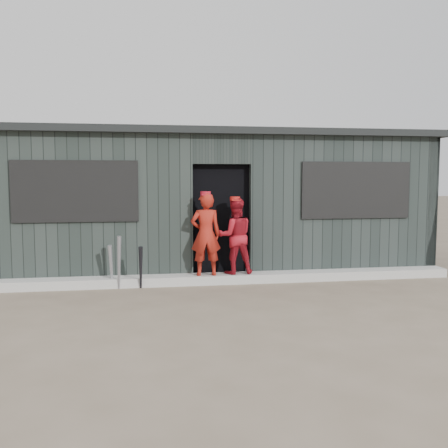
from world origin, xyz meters
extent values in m
plane|color=brown|center=(0.00, 0.00, 0.00)|extent=(80.00, 80.00, 0.00)
cube|color=#A4A39F|center=(0.00, 1.82, 0.07)|extent=(8.00, 0.36, 0.15)
cone|color=#9999A1|center=(-1.85, 1.71, 0.35)|extent=(0.10, 0.20, 0.71)
cone|color=gray|center=(-1.72, 1.60, 0.43)|extent=(0.11, 0.18, 0.86)
cone|color=black|center=(-1.38, 1.55, 0.35)|extent=(0.08, 0.23, 0.69)
imported|color=maroon|center=(-0.31, 1.77, 0.83)|extent=(0.50, 0.33, 1.37)
imported|color=maroon|center=(0.19, 1.86, 0.79)|extent=(0.64, 0.51, 1.28)
imported|color=beige|center=(0.67, 2.22, 0.67)|extent=(0.69, 0.48, 1.34)
cube|color=black|center=(0.00, 3.50, 1.20)|extent=(7.60, 2.70, 2.20)
cube|color=#29302D|center=(-2.25, 2.10, 1.25)|extent=(3.50, 0.20, 2.50)
cube|color=#28302E|center=(2.25, 2.10, 1.25)|extent=(3.50, 0.20, 2.50)
cube|color=#242B29|center=(0.00, 2.10, 2.25)|extent=(1.00, 0.20, 0.50)
cube|color=#29302E|center=(-3.90, 3.50, 1.25)|extent=(0.20, 3.00, 2.50)
cube|color=#262D2B|center=(3.90, 3.50, 1.25)|extent=(0.20, 3.00, 2.50)
cube|color=#28302D|center=(0.00, 4.90, 1.25)|extent=(8.00, 0.20, 2.50)
cube|color=black|center=(0.00, 3.50, 2.56)|extent=(8.30, 3.30, 0.12)
cube|color=black|center=(-2.40, 1.98, 1.55)|extent=(2.00, 0.04, 1.00)
cube|color=black|center=(2.40, 1.98, 1.55)|extent=(2.00, 0.04, 1.00)
cube|color=black|center=(-0.28, 2.43, 1.35)|extent=(0.19, 0.19, 0.81)
cube|color=black|center=(0.05, 2.56, 1.30)|extent=(0.26, 0.24, 0.91)
camera|label=1|loc=(-1.33, -6.36, 1.75)|focal=40.00mm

